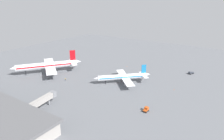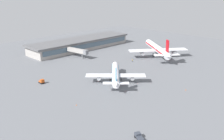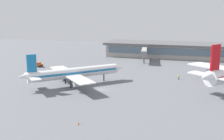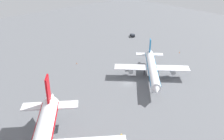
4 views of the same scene
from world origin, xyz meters
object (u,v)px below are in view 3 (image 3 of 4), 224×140
object	(u,v)px
airplane_at_gate	(74,73)
safety_cone_mid_apron	(78,123)
baggage_tug	(39,65)
ground_crew_worker	(179,77)

from	to	relation	value
airplane_at_gate	safety_cone_mid_apron	bearing A→B (deg)	-109.22
baggage_tug	safety_cone_mid_apron	xyz separation A→B (m)	(-45.62, 59.14, -0.86)
airplane_at_gate	baggage_tug	xyz separation A→B (m)	(29.66, -25.96, -3.26)
airplane_at_gate	ground_crew_worker	bearing A→B (deg)	-16.98
baggage_tug	ground_crew_worker	world-z (taller)	baggage_tug
ground_crew_worker	airplane_at_gate	bearing A→B (deg)	127.52
baggage_tug	ground_crew_worker	distance (m)	65.98
baggage_tug	ground_crew_worker	size ratio (longest dim) A/B	1.96
baggage_tug	ground_crew_worker	bearing A→B (deg)	86.05
baggage_tug	airplane_at_gate	bearing A→B (deg)	50.86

